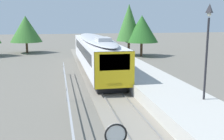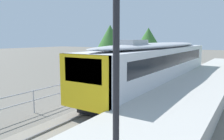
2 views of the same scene
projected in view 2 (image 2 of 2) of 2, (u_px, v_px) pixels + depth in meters
ground_plane at (53, 109)px, 12.46m from camera, size 160.00×160.00×0.00m
track_rails at (95, 118)px, 10.85m from camera, size 3.20×60.00×0.14m
commuter_train at (160, 61)px, 17.89m from camera, size 2.82×19.53×3.74m
station_platform at (158, 124)px, 9.06m from camera, size 3.90×60.00×0.90m
tree_behind_carpark at (110, 38)px, 37.48m from camera, size 5.03×5.03×6.35m
tree_distant_centre at (148, 40)px, 36.99m from camera, size 4.98×4.98×5.85m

